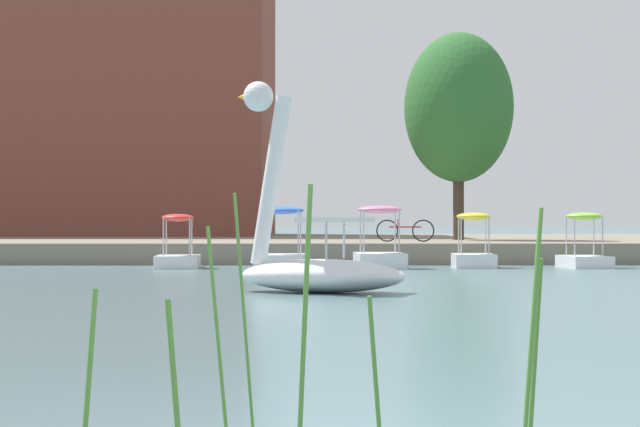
# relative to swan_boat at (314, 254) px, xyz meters

# --- Properties ---
(shore_bank_far) EXTENTS (159.80, 25.72, 0.60)m
(shore_bank_far) POSITION_rel_swan_boat_xyz_m (0.06, 25.17, -0.35)
(shore_bank_far) COLOR slate
(shore_bank_far) RESTS_ON ground_plane
(swan_boat) EXTENTS (3.15, 2.14, 3.63)m
(swan_boat) POSITION_rel_swan_boat_xyz_m (0.00, 0.00, 0.00)
(swan_boat) COLOR white
(swan_boat) RESTS_ON ground_plane
(pedal_boat_lime) EXTENTS (1.19, 1.83, 1.45)m
(pedal_boat_lime) POSITION_rel_swan_boat_xyz_m (7.12, 10.48, -0.23)
(pedal_boat_lime) COLOR white
(pedal_boat_lime) RESTS_ON ground_plane
(pedal_boat_yellow) EXTENTS (1.13, 1.81, 1.45)m
(pedal_boat_yellow) POSITION_rel_swan_boat_xyz_m (4.23, 10.61, -0.23)
(pedal_boat_yellow) COLOR white
(pedal_boat_yellow) RESTS_ON ground_plane
(pedal_boat_pink) EXTENTS (1.31, 2.00, 1.62)m
(pedal_boat_pink) POSITION_rel_swan_boat_xyz_m (1.74, 10.18, -0.19)
(pedal_boat_pink) COLOR white
(pedal_boat_pink) RESTS_ON ground_plane
(pedal_boat_blue) EXTENTS (1.39, 2.07, 1.60)m
(pedal_boat_blue) POSITION_rel_swan_boat_xyz_m (-0.81, 10.41, -0.19)
(pedal_boat_blue) COLOR white
(pedal_boat_blue) RESTS_ON ground_plane
(pedal_boat_red) EXTENTS (1.18, 1.94, 1.41)m
(pedal_boat_red) POSITION_rel_swan_boat_xyz_m (-3.51, 10.41, -0.23)
(pedal_boat_red) COLOR white
(pedal_boat_red) RESTS_ON ground_plane
(tree_broadleaf_left) EXTENTS (4.86, 5.10, 6.97)m
(tree_broadleaf_left) POSITION_rel_swan_boat_xyz_m (4.92, 19.00, 4.38)
(tree_broadleaf_left) COLOR #423323
(tree_broadleaf_left) RESTS_ON shore_bank_far
(bicycle_parked) EXTENTS (1.75, 0.31, 0.68)m
(bicycle_parked) POSITION_rel_swan_boat_xyz_m (2.81, 15.17, 0.29)
(bicycle_parked) COLOR black
(bicycle_parked) RESTS_ON shore_bank_far
(apartment_block) EXTENTS (22.13, 12.46, 14.30)m
(apartment_block) POSITION_rel_swan_boat_xyz_m (-12.88, 32.65, 7.10)
(apartment_block) COLOR brown
(apartment_block) RESTS_ON shore_bank_far
(reed_clump_foreground) EXTENTS (3.24, 1.15, 1.40)m
(reed_clump_foreground) POSITION_rel_swan_boat_xyz_m (-0.24, -13.60, -0.10)
(reed_clump_foreground) COLOR #4C7F33
(reed_clump_foreground) RESTS_ON ground_plane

